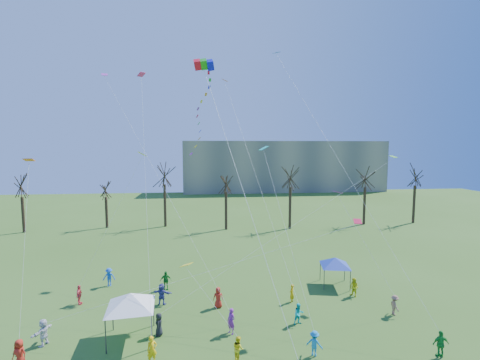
{
  "coord_description": "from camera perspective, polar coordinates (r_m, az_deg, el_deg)",
  "views": [
    {
      "loc": [
        -1.7,
        -18.55,
        13.37
      ],
      "look_at": [
        0.73,
        5.0,
        11.0
      ],
      "focal_mm": 25.0,
      "sensor_mm": 36.0,
      "label": 1
    }
  ],
  "objects": [
    {
      "name": "canopy_tent_white",
      "position": [
        25.63,
        -18.18,
        -18.9
      ],
      "size": [
        4.4,
        4.4,
        3.32
      ],
      "color": "#3F3F44",
      "rests_on": "ground"
    },
    {
      "name": "big_box_kite",
      "position": [
        24.55,
        -6.11,
        11.02
      ],
      "size": [
        3.3,
        5.48,
        19.96
      ],
      "color": "red",
      "rests_on": "ground"
    },
    {
      "name": "bare_tree_row",
      "position": [
        55.23,
        1.99,
        -0.67
      ],
      "size": [
        70.06,
        9.7,
        11.12
      ],
      "color": "black",
      "rests_on": "ground"
    },
    {
      "name": "small_kites_aloft",
      "position": [
        29.13,
        -3.53,
        5.93
      ],
      "size": [
        30.48,
        20.35,
        34.42
      ],
      "color": "#FF5D0D",
      "rests_on": "ground"
    },
    {
      "name": "festival_crowd",
      "position": [
        27.7,
        -6.5,
        -21.17
      ],
      "size": [
        27.11,
        14.08,
        1.85
      ],
      "color": "#B42316",
      "rests_on": "ground"
    },
    {
      "name": "distant_building",
      "position": [
        103.47,
        7.36,
        2.41
      ],
      "size": [
        60.0,
        14.0,
        15.0
      ],
      "primitive_type": "cube",
      "color": "gray",
      "rests_on": "ground"
    },
    {
      "name": "canopy_tent_blue",
      "position": [
        34.3,
        15.92,
        -13.27
      ],
      "size": [
        3.62,
        3.62,
        2.76
      ],
      "color": "#3F3F44",
      "rests_on": "ground"
    }
  ]
}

